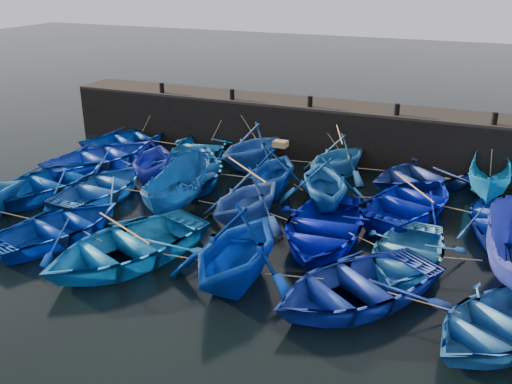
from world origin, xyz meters
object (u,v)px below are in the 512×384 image
at_px(boat_0, 129,138).
at_px(boat_8, 191,169).
at_px(wooden_crate, 281,144).
at_px(boat_13, 55,180).

distance_m(boat_0, boat_8, 6.15).
relative_size(boat_0, wooden_crate, 9.02).
bearing_deg(boat_8, boat_0, 119.24).
relative_size(boat_0, boat_13, 0.91).
xyz_separation_m(boat_0, boat_8, (5.32, -3.08, 0.09)).
height_order(boat_0, boat_13, boat_13).
bearing_deg(wooden_crate, boat_0, 162.49).
distance_m(boat_8, wooden_crate, 4.34).
bearing_deg(boat_0, boat_13, 124.87).
height_order(boat_0, boat_8, boat_8).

